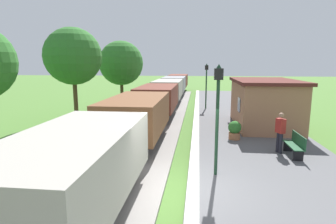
{
  "coord_description": "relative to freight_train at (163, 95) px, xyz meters",
  "views": [
    {
      "loc": [
        0.5,
        -7.64,
        3.96
      ],
      "look_at": [
        -0.95,
        5.24,
        1.63
      ],
      "focal_mm": 28.93,
      "sensor_mm": 36.0,
      "label": 1
    }
  ],
  "objects": [
    {
      "name": "tree_trackside_far",
      "position": [
        -5.36,
        -4.96,
        3.02
      ],
      "size": [
        3.76,
        3.76,
        6.3
      ],
      "color": "#4C3823",
      "rests_on": "ground"
    },
    {
      "name": "person_waiting",
      "position": [
        6.33,
        -10.91,
        -0.21
      ],
      "size": [
        0.37,
        0.44,
        1.71
      ],
      "rotation": [
        0.0,
        0.0,
        3.53
      ],
      "color": "black",
      "rests_on": "platform_slab"
    },
    {
      "name": "track_ballast",
      "position": [
        -0.0,
        -14.68,
        -1.34
      ],
      "size": [
        3.8,
        60.0,
        0.12
      ],
      "primitive_type": "cube",
      "color": "gray",
      "rests_on": "ground"
    },
    {
      "name": "rail_near",
      "position": [
        0.72,
        -14.68,
        -1.21
      ],
      "size": [
        0.07,
        60.0,
        0.14
      ],
      "primitive_type": "cube",
      "color": "slate",
      "rests_on": "track_ballast"
    },
    {
      "name": "lamp_post_far",
      "position": [
        3.53,
        0.15,
        1.41
      ],
      "size": [
        0.28,
        0.28,
        3.7
      ],
      "color": "#193823",
      "rests_on": "platform_slab"
    },
    {
      "name": "potted_planter",
      "position": [
        4.72,
        -9.02,
        -0.67
      ],
      "size": [
        0.64,
        0.64,
        0.92
      ],
      "color": "#9E6642",
      "rests_on": "platform_slab"
    },
    {
      "name": "ground_plane",
      "position": [
        2.4,
        -14.68,
        -1.4
      ],
      "size": [
        160.0,
        160.0,
        0.0
      ],
      "primitive_type": "plane",
      "color": "#47702D"
    },
    {
      "name": "lamp_post_near",
      "position": [
        3.53,
        -13.52,
        1.41
      ],
      "size": [
        0.28,
        0.28,
        3.7
      ],
      "color": "#193823",
      "rests_on": "platform_slab"
    },
    {
      "name": "bench_near_hut",
      "position": [
        6.85,
        -11.27,
        -0.68
      ],
      "size": [
        0.42,
        1.5,
        0.91
      ],
      "color": "#1E4C2D",
      "rests_on": "platform_slab"
    },
    {
      "name": "platform_edge_stripe",
      "position": [
        2.8,
        -14.68,
        -1.14
      ],
      "size": [
        0.36,
        60.0,
        0.01
      ],
      "primitive_type": "cube",
      "color": "silver",
      "rests_on": "platform_slab"
    },
    {
      "name": "freight_train",
      "position": [
        0.0,
        0.0,
        0.0
      ],
      "size": [
        2.5,
        39.2,
        2.12
      ],
      "color": "gray",
      "rests_on": "rail_near"
    },
    {
      "name": "platform_slab",
      "position": [
        5.6,
        -14.68,
        -1.27
      ],
      "size": [
        6.0,
        60.0,
        0.25
      ],
      "primitive_type": "cube",
      "color": "#565659",
      "rests_on": "ground"
    },
    {
      "name": "rail_far",
      "position": [
        -0.72,
        -14.68,
        -1.21
      ],
      "size": [
        0.07,
        60.0,
        0.14
      ],
      "primitive_type": "cube",
      "color": "slate",
      "rests_on": "track_ballast"
    },
    {
      "name": "station_hut",
      "position": [
        6.8,
        -5.81,
        0.26
      ],
      "size": [
        3.5,
        5.8,
        2.78
      ],
      "color": "#9E6B4C",
      "rests_on": "platform_slab"
    },
    {
      "name": "tree_field_left",
      "position": [
        -3.86,
        1.04,
        2.59
      ],
      "size": [
        3.84,
        3.84,
        5.91
      ],
      "color": "#4C3823",
      "rests_on": "ground"
    }
  ]
}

